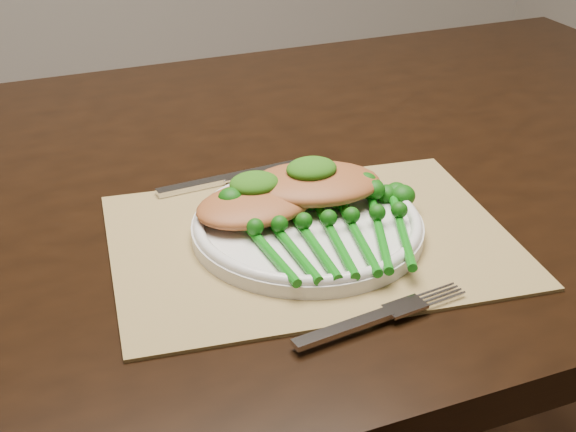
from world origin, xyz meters
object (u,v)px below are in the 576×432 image
object	(u,v)px
dinner_plate	(307,225)
broccolini_bundle	(334,237)
placemat	(311,240)
dining_table	(249,405)
chicken_fillet_left	(256,204)

from	to	relation	value
dinner_plate	broccolini_bundle	distance (m)	0.05
placemat	dinner_plate	bearing A→B (deg)	96.65
broccolini_bundle	dining_table	bearing A→B (deg)	104.30
dining_table	broccolini_bundle	distance (m)	0.45
placemat	dinner_plate	size ratio (longest dim) A/B	1.69
placemat	dinner_plate	distance (m)	0.02
chicken_fillet_left	broccolini_bundle	size ratio (longest dim) A/B	0.66
dining_table	dinner_plate	size ratio (longest dim) A/B	6.72
chicken_fillet_left	broccolini_bundle	distance (m)	0.10
dinner_plate	dining_table	bearing A→B (deg)	95.56
dining_table	broccolini_bundle	bearing A→B (deg)	-84.54
dining_table	placemat	bearing A→B (deg)	-86.34
dinner_plate	broccolini_bundle	size ratio (longest dim) A/B	1.19
dinner_plate	broccolini_bundle	xyz separation A→B (m)	(0.01, -0.05, 0.01)
dining_table	chicken_fillet_left	world-z (taller)	chicken_fillet_left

